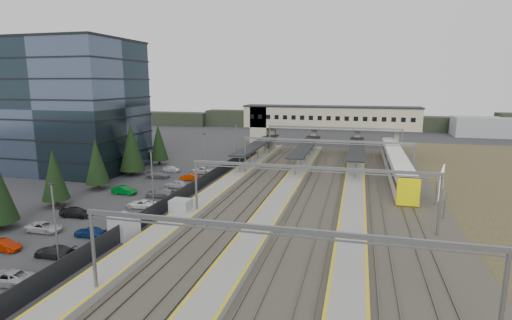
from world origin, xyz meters
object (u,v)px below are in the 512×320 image
(relay_cabin_far, at_px, (181,208))
(billboard, at_px, (442,183))
(office_building, at_px, (69,106))
(footbridge, at_px, (317,120))
(relay_cabin_near, at_px, (124,227))
(train, at_px, (396,163))

(relay_cabin_far, distance_m, billboard, 33.16)
(billboard, bearing_deg, office_building, 170.12)
(billboard, bearing_deg, footbridge, 116.00)
(relay_cabin_near, relative_size, train, 0.09)
(relay_cabin_far, bearing_deg, relay_cabin_near, -110.43)
(relay_cabin_far, bearing_deg, train, 48.19)
(relay_cabin_far, height_order, billboard, billboard)
(office_building, distance_m, relay_cabin_near, 42.30)
(office_building, relative_size, billboard, 3.71)
(train, height_order, billboard, billboard)
(footbridge, bearing_deg, relay_cabin_near, -103.92)
(relay_cabin_near, distance_m, train, 49.79)
(office_building, height_order, train, office_building)
(footbridge, distance_m, train, 26.07)
(relay_cabin_far, height_order, train, train)
(relay_cabin_far, bearing_deg, office_building, 147.25)
(office_building, height_order, relay_cabin_far, office_building)
(footbridge, bearing_deg, relay_cabin_far, -102.87)
(relay_cabin_near, xyz_separation_m, billboard, (34.57, 17.50, 2.73))
(relay_cabin_far, bearing_deg, footbridge, 77.13)
(relay_cabin_far, distance_m, train, 41.82)
(relay_cabin_near, relative_size, billboard, 0.54)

